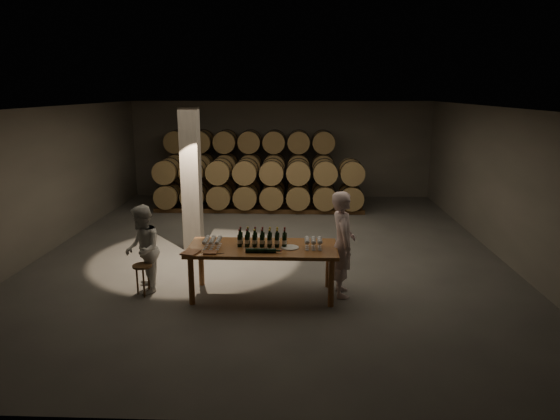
{
  "coord_description": "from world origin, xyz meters",
  "views": [
    {
      "loc": [
        0.63,
        -10.77,
        3.57
      ],
      "look_at": [
        0.23,
        -0.59,
        1.1
      ],
      "focal_mm": 32.0,
      "sensor_mm": 36.0,
      "label": 1
    }
  ],
  "objects_px": {
    "tasting_table": "(263,252)",
    "plate": "(290,247)",
    "person_woman": "(142,249)",
    "person_man": "(342,244)",
    "stool": "(142,270)",
    "bottle_cluster": "(262,239)",
    "notebook_near": "(210,252)"
  },
  "relations": [
    {
      "from": "tasting_table",
      "to": "plate",
      "type": "bearing_deg",
      "value": -5.58
    },
    {
      "from": "person_woman",
      "to": "person_man",
      "type": "bearing_deg",
      "value": 73.89
    },
    {
      "from": "plate",
      "to": "stool",
      "type": "relative_size",
      "value": 0.54
    },
    {
      "from": "tasting_table",
      "to": "stool",
      "type": "height_order",
      "value": "tasting_table"
    },
    {
      "from": "bottle_cluster",
      "to": "person_man",
      "type": "bearing_deg",
      "value": 1.08
    },
    {
      "from": "notebook_near",
      "to": "tasting_table",
      "type": "bearing_deg",
      "value": 23.12
    },
    {
      "from": "plate",
      "to": "notebook_near",
      "type": "relative_size",
      "value": 1.39
    },
    {
      "from": "bottle_cluster",
      "to": "notebook_near",
      "type": "height_order",
      "value": "bottle_cluster"
    },
    {
      "from": "plate",
      "to": "person_woman",
      "type": "height_order",
      "value": "person_woman"
    },
    {
      "from": "plate",
      "to": "stool",
      "type": "distance_m",
      "value": 2.64
    },
    {
      "from": "plate",
      "to": "person_man",
      "type": "bearing_deg",
      "value": 8.47
    },
    {
      "from": "bottle_cluster",
      "to": "stool",
      "type": "relative_size",
      "value": 1.52
    },
    {
      "from": "plate",
      "to": "stool",
      "type": "bearing_deg",
      "value": -179.27
    },
    {
      "from": "person_woman",
      "to": "tasting_table",
      "type": "bearing_deg",
      "value": 71.69
    },
    {
      "from": "person_man",
      "to": "notebook_near",
      "type": "bearing_deg",
      "value": 98.44
    },
    {
      "from": "tasting_table",
      "to": "notebook_near",
      "type": "xyz_separation_m",
      "value": [
        -0.85,
        -0.39,
        0.12
      ]
    },
    {
      "from": "stool",
      "to": "person_man",
      "type": "relative_size",
      "value": 0.3
    },
    {
      "from": "stool",
      "to": "person_woman",
      "type": "distance_m",
      "value": 0.37
    },
    {
      "from": "stool",
      "to": "person_man",
      "type": "distance_m",
      "value": 3.56
    },
    {
      "from": "plate",
      "to": "notebook_near",
      "type": "bearing_deg",
      "value": -165.53
    },
    {
      "from": "tasting_table",
      "to": "person_woman",
      "type": "height_order",
      "value": "person_woman"
    },
    {
      "from": "tasting_table",
      "to": "stool",
      "type": "relative_size",
      "value": 4.6
    },
    {
      "from": "person_man",
      "to": "plate",
      "type": "bearing_deg",
      "value": 94.85
    },
    {
      "from": "plate",
      "to": "notebook_near",
      "type": "height_order",
      "value": "notebook_near"
    },
    {
      "from": "tasting_table",
      "to": "plate",
      "type": "height_order",
      "value": "plate"
    },
    {
      "from": "tasting_table",
      "to": "stool",
      "type": "distance_m",
      "value": 2.15
    },
    {
      "from": "tasting_table",
      "to": "person_woman",
      "type": "xyz_separation_m",
      "value": [
        -2.15,
        0.07,
        0.0
      ]
    },
    {
      "from": "person_man",
      "to": "person_woman",
      "type": "bearing_deg",
      "value": 86.65
    },
    {
      "from": "stool",
      "to": "person_man",
      "type": "bearing_deg",
      "value": 2.76
    },
    {
      "from": "notebook_near",
      "to": "stool",
      "type": "distance_m",
      "value": 1.39
    },
    {
      "from": "tasting_table",
      "to": "person_woman",
      "type": "relative_size",
      "value": 1.63
    },
    {
      "from": "notebook_near",
      "to": "bottle_cluster",
      "type": "bearing_deg",
      "value": 26.75
    }
  ]
}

